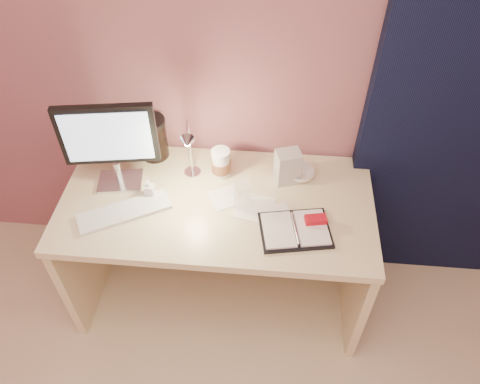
# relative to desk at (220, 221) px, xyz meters

# --- Properties ---
(room) EXTENTS (3.50, 3.50, 3.50)m
(room) POSITION_rel_desk_xyz_m (0.95, 0.24, 0.63)
(room) COLOR #C6B28E
(room) RESTS_ON ground
(desk) EXTENTS (1.40, 0.70, 0.73)m
(desk) POSITION_rel_desk_xyz_m (0.00, 0.00, 0.00)
(desk) COLOR beige
(desk) RESTS_ON ground
(monitor) EXTENTS (0.41, 0.17, 0.43)m
(monitor) POSITION_rel_desk_xyz_m (-0.46, 0.00, 0.49)
(monitor) COLOR silver
(monitor) RESTS_ON desk
(keyboard) EXTENTS (0.41, 0.30, 0.02)m
(keyboard) POSITION_rel_desk_xyz_m (-0.39, -0.18, 0.23)
(keyboard) COLOR silver
(keyboard) RESTS_ON desk
(planner) EXTENTS (0.33, 0.27, 0.05)m
(planner) POSITION_rel_desk_xyz_m (0.36, -0.21, 0.24)
(planner) COLOR black
(planner) RESTS_ON desk
(paper_a) EXTENTS (0.20, 0.20, 0.00)m
(paper_a) POSITION_rel_desk_xyz_m (0.27, -0.15, 0.23)
(paper_a) COLOR white
(paper_a) RESTS_ON desk
(paper_b) EXTENTS (0.19, 0.19, 0.00)m
(paper_b) POSITION_rel_desk_xyz_m (0.17, -0.10, 0.23)
(paper_b) COLOR white
(paper_b) RESTS_ON desk
(paper_c) EXTENTS (0.17, 0.17, 0.00)m
(paper_c) POSITION_rel_desk_xyz_m (0.04, -0.05, 0.23)
(paper_c) COLOR white
(paper_c) RESTS_ON desk
(coffee_cup) EXTENTS (0.09, 0.09, 0.14)m
(coffee_cup) POSITION_rel_desk_xyz_m (0.00, 0.10, 0.29)
(coffee_cup) COLOR silver
(coffee_cup) RESTS_ON desk
(clear_cup) EXTENTS (0.08, 0.08, 0.13)m
(clear_cup) POSITION_rel_desk_xyz_m (0.12, -0.09, 0.29)
(clear_cup) COLOR white
(clear_cup) RESTS_ON desk
(bowl) EXTENTS (0.17, 0.17, 0.04)m
(bowl) POSITION_rel_desk_xyz_m (0.37, 0.12, 0.25)
(bowl) COLOR white
(bowl) RESTS_ON desk
(lotion_bottle) EXTENTS (0.04, 0.04, 0.09)m
(lotion_bottle) POSITION_rel_desk_xyz_m (-0.30, -0.07, 0.27)
(lotion_bottle) COLOR silver
(lotion_bottle) RESTS_ON desk
(dark_jar) EXTENTS (0.13, 0.13, 0.19)m
(dark_jar) POSITION_rel_desk_xyz_m (-0.34, 0.21, 0.32)
(dark_jar) COLOR black
(dark_jar) RESTS_ON desk
(product_box) EXTENTS (0.13, 0.12, 0.16)m
(product_box) POSITION_rel_desk_xyz_m (0.31, 0.09, 0.31)
(product_box) COLOR silver
(product_box) RESTS_ON desk
(desk_lamp) EXTENTS (0.09, 0.21, 0.33)m
(desk_lamp) POSITION_rel_desk_xyz_m (-0.15, 0.01, 0.43)
(desk_lamp) COLOR silver
(desk_lamp) RESTS_ON desk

